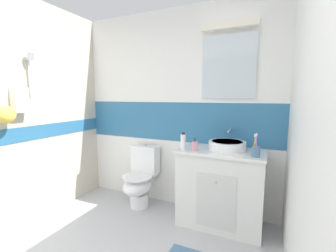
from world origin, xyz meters
TOP-DOWN VIEW (x-y plane):
  - wall_back_tiled at (0.01, 2.45)m, footprint 3.20×0.20m
  - wall_left_shower_alcove at (-1.35, 1.20)m, footprint 0.29×3.48m
  - wall_right_plain at (1.35, 1.20)m, footprint 0.10×3.48m
  - vanity_cabinet at (0.66, 2.15)m, footprint 0.91×0.52m
  - sink_basin at (0.71, 2.19)m, footprint 0.40×0.44m
  - toilet at (-0.37, 2.16)m, footprint 0.37×0.50m
  - toothbrush_cup at (1.01, 2.01)m, footprint 0.08×0.08m
  - soap_dispenser at (0.41, 2.00)m, footprint 0.07×0.07m
  - shampoo_bottle_tall at (0.28, 1.98)m, footprint 0.05×0.05m

SIDE VIEW (x-z plane):
  - toilet at x=-0.37m, z-range -0.03..0.76m
  - vanity_cabinet at x=0.66m, z-range 0.00..0.85m
  - sink_basin at x=0.71m, z-range 0.80..1.00m
  - soap_dispenser at x=0.41m, z-range 0.83..0.97m
  - toothbrush_cup at x=1.01m, z-range 0.79..1.03m
  - shampoo_bottle_tall at x=0.28m, z-range 0.85..1.04m
  - wall_right_plain at x=1.35m, z-range 0.00..2.50m
  - wall_left_shower_alcove at x=-1.35m, z-range 0.00..2.50m
  - wall_back_tiled at x=0.01m, z-range 0.01..2.51m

